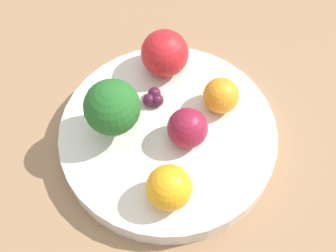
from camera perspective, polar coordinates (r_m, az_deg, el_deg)
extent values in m
plane|color=gray|center=(0.59, 0.00, -2.93)|extent=(6.00, 6.00, 0.00)
cube|color=#936D4C|center=(0.58, 0.00, -2.46)|extent=(1.20, 1.20, 0.02)
cylinder|color=silver|center=(0.56, 0.00, -1.27)|extent=(0.26, 0.26, 0.03)
cylinder|color=#99C17A|center=(0.54, -6.45, 0.24)|extent=(0.02, 0.02, 0.03)
sphere|color=#236023|center=(0.51, -6.83, 2.29)|extent=(0.06, 0.06, 0.06)
sphere|color=maroon|center=(0.52, 2.39, -0.25)|extent=(0.05, 0.05, 0.05)
sphere|color=red|center=(0.58, -0.40, 8.86)|extent=(0.06, 0.06, 0.06)
sphere|color=orange|center=(0.49, 0.13, -7.53)|extent=(0.05, 0.05, 0.05)
sphere|color=orange|center=(0.55, 6.49, 3.71)|extent=(0.04, 0.04, 0.04)
sphere|color=#47142D|center=(0.56, -2.32, 3.18)|extent=(0.02, 0.02, 0.02)
sphere|color=#47142D|center=(0.56, -1.08, 3.25)|extent=(0.02, 0.02, 0.02)
sphere|color=#47142D|center=(0.57, -1.43, 4.07)|extent=(0.02, 0.02, 0.02)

